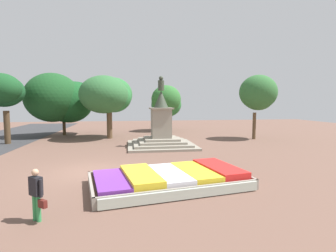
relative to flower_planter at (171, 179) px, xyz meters
The scene contains 9 objects.
ground_plane 4.56m from the flower_planter, 141.71° to the left, with size 73.29×73.29×0.00m, color brown.
flower_planter is the anchor object (origin of this frame).
statue_monument 9.90m from the flower_planter, 85.12° to the left, with size 5.19×5.19×5.47m.
pedestrian_with_handbag 5.11m from the flower_planter, 148.90° to the right, with size 0.60×0.54×1.54m.
park_tree_far_left 20.30m from the flower_planter, 114.66° to the left, with size 6.89×6.46×6.40m.
park_tree_behind_statue 21.66m from the flower_planter, 82.25° to the left, with size 3.75×4.29×5.51m.
park_tree_far_right 16.93m from the flower_planter, 50.78° to the left, with size 3.49×3.35×6.01m.
park_tree_street_side 16.21m from the flower_planter, 102.88° to the left, with size 4.93×5.66×5.96m.
park_tree_mid_canopy 18.37m from the flower_planter, 132.22° to the left, with size 3.38×3.70×5.84m.
Camera 1 is at (1.86, -13.24, 3.42)m, focal length 28.00 mm.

